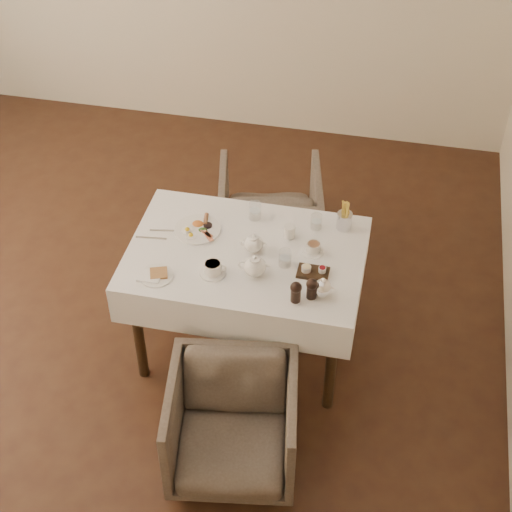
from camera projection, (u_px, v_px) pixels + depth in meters
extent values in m
plane|color=#321A10|center=(130.00, 336.00, 4.80)|extent=(5.00, 5.00, 0.00)
cube|color=black|center=(246.00, 257.00, 4.27)|extent=(1.20, 0.80, 0.04)
cube|color=white|center=(246.00, 268.00, 4.32)|extent=(1.28, 0.88, 0.23)
cylinder|color=black|center=(173.00, 253.00, 4.85)|extent=(0.06, 0.06, 0.70)
cylinder|color=black|center=(347.00, 278.00, 4.68)|extent=(0.06, 0.06, 0.70)
cylinder|color=black|center=(138.00, 333.00, 4.35)|extent=(0.06, 0.06, 0.70)
cylinder|color=black|center=(331.00, 364.00, 4.18)|extent=(0.06, 0.06, 0.70)
imported|color=#4A4036|center=(233.00, 425.00, 3.95)|extent=(0.73, 0.75, 0.60)
imported|color=#4A4036|center=(270.00, 212.00, 5.21)|extent=(0.79, 0.80, 0.62)
cylinder|color=white|center=(198.00, 229.00, 4.38)|extent=(0.26, 0.26, 0.01)
ellipsoid|color=#C96724|center=(198.00, 223.00, 4.40)|extent=(0.06, 0.06, 0.02)
cylinder|color=brown|center=(206.00, 219.00, 4.42)|extent=(0.04, 0.10, 0.02)
cylinder|color=black|center=(208.00, 226.00, 4.38)|extent=(0.05, 0.05, 0.01)
cube|color=#A73F26|center=(207.00, 235.00, 4.33)|extent=(0.09, 0.08, 0.01)
ellipsoid|color=#264C19|center=(203.00, 230.00, 4.36)|extent=(0.05, 0.04, 0.02)
cylinder|color=white|center=(157.00, 276.00, 4.10)|extent=(0.18, 0.18, 0.01)
cube|color=olive|center=(159.00, 273.00, 4.10)|extent=(0.11, 0.11, 0.01)
cube|color=white|center=(150.00, 277.00, 4.08)|extent=(0.12, 0.09, 0.01)
cylinder|color=white|center=(290.00, 231.00, 4.31)|extent=(0.08, 0.08, 0.07)
cylinder|color=white|center=(213.00, 273.00, 4.12)|extent=(0.14, 0.14, 0.01)
cylinder|color=white|center=(213.00, 268.00, 4.09)|extent=(0.10, 0.10, 0.06)
cylinder|color=#AD764E|center=(213.00, 264.00, 4.07)|extent=(0.08, 0.08, 0.00)
cylinder|color=white|center=(313.00, 251.00, 4.24)|extent=(0.12, 0.12, 0.01)
cylinder|color=white|center=(313.00, 247.00, 4.22)|extent=(0.10, 0.10, 0.05)
cylinder|color=#AD764E|center=(314.00, 244.00, 4.21)|extent=(0.07, 0.07, 0.00)
cylinder|color=silver|center=(255.00, 211.00, 4.43)|extent=(0.09, 0.09, 0.10)
cylinder|color=silver|center=(285.00, 258.00, 4.14)|extent=(0.09, 0.09, 0.10)
cylinder|color=silver|center=(316.00, 222.00, 4.37)|extent=(0.08, 0.08, 0.09)
cube|color=black|center=(313.00, 273.00, 4.11)|extent=(0.17, 0.11, 0.01)
cylinder|color=white|center=(306.00, 269.00, 4.10)|extent=(0.05, 0.05, 0.03)
cylinder|color=maroon|center=(322.00, 270.00, 4.10)|extent=(0.04, 0.04, 0.03)
cylinder|color=silver|center=(344.00, 221.00, 4.36)|extent=(0.09, 0.09, 0.10)
cube|color=silver|center=(165.00, 231.00, 4.37)|extent=(0.17, 0.04, 0.00)
cube|color=silver|center=(151.00, 238.00, 4.33)|extent=(0.17, 0.03, 0.00)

